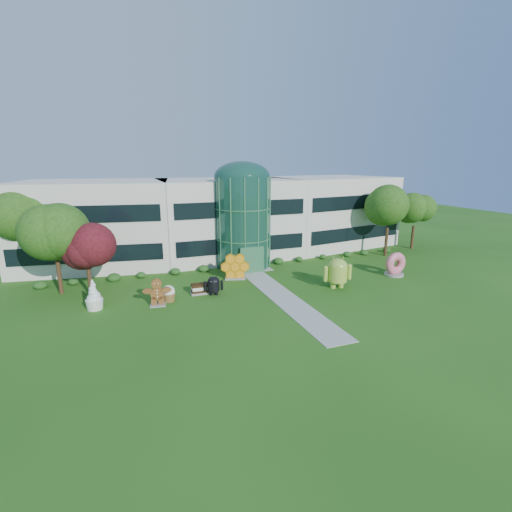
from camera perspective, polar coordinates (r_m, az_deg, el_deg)
name	(u,v)px	position (r m, az deg, el deg)	size (l,w,h in m)	color
ground	(289,302)	(31.24, 5.10, -7.08)	(140.00, 140.00, 0.00)	#215114
building	(227,217)	(46.44, -4.47, 5.97)	(46.00, 15.00, 9.30)	beige
atrium	(243,222)	(40.74, -2.09, 5.18)	(6.00, 6.00, 9.80)	#194738
walkway	(279,294)	(32.93, 3.59, -5.87)	(2.40, 20.00, 0.04)	#9E9E93
tree_red	(88,263)	(34.76, -24.46, -0.92)	(4.00, 4.00, 6.00)	#3F0C14
trees_backdrop	(240,227)	(41.79, -2.52, 4.44)	(52.00, 8.00, 8.40)	#1D4611
android_green	(338,271)	(34.85, 12.45, -2.23)	(2.89, 1.93, 3.28)	#96BC3C
android_black	(213,284)	(32.62, -6.56, -4.33)	(1.74, 1.17, 1.98)	black
donut	(395,264)	(40.42, 20.58, -1.11)	(2.39, 1.15, 2.49)	#E05572
gingerbread	(157,292)	(31.04, -14.96, -5.39)	(2.51, 0.97, 2.32)	brown
ice_cream_sandwich	(202,288)	(33.32, -8.32, -4.97)	(2.01, 1.01, 0.90)	black
honeycomb	(235,268)	(36.77, -3.24, -1.79)	(2.99, 1.07, 2.35)	orange
froyo	(94,294)	(31.93, -23.71, -5.44)	(1.44, 1.44, 2.47)	white
cupcake	(169,293)	(31.91, -13.31, -5.61)	(1.17, 1.17, 1.40)	white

